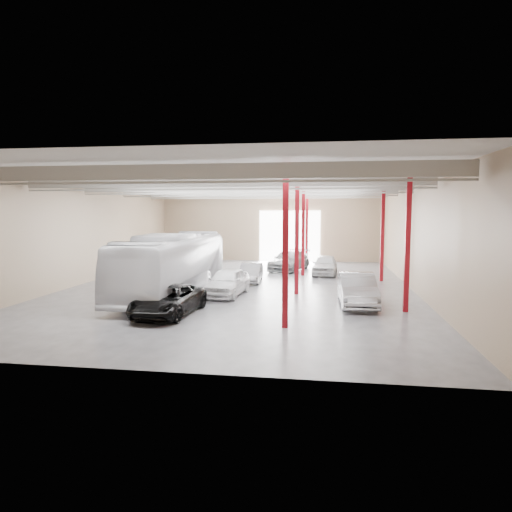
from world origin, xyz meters
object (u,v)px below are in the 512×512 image
(car_row_a, at_px, (227,282))
(car_right_far, at_px, (325,265))
(car_row_b, at_px, (251,273))
(coach_bus, at_px, (173,264))
(car_row_c, at_px, (289,261))
(car_right_near, at_px, (357,289))
(black_sedan, at_px, (168,300))

(car_row_a, height_order, car_right_far, car_row_a)
(car_row_b, bearing_deg, coach_bus, -127.84)
(car_row_c, distance_m, car_right_far, 3.78)
(car_right_near, distance_m, car_right_far, 11.58)
(car_row_b, xyz_separation_m, car_right_near, (6.88, -6.95, 0.19))
(black_sedan, xyz_separation_m, car_right_near, (9.20, 3.71, 0.14))
(black_sedan, distance_m, car_row_b, 10.91)
(car_row_a, distance_m, car_row_b, 5.23)
(coach_bus, height_order, car_row_c, coach_bus)
(coach_bus, height_order, car_row_b, coach_bus)
(black_sedan, distance_m, car_right_far, 16.92)
(car_row_c, height_order, car_right_near, car_right_near)
(car_row_b, xyz_separation_m, car_right_far, (5.18, 4.51, 0.11))
(car_right_near, bearing_deg, car_row_c, 106.80)
(car_row_c, relative_size, car_right_far, 1.23)
(coach_bus, height_order, car_right_far, coach_bus)
(coach_bus, distance_m, car_row_b, 6.78)
(coach_bus, xyz_separation_m, black_sedan, (1.50, -5.18, -1.12))
(black_sedan, relative_size, car_right_near, 0.99)
(black_sedan, height_order, car_right_near, car_right_near)
(coach_bus, relative_size, car_right_far, 2.90)
(coach_bus, distance_m, car_row_c, 13.71)
(coach_bus, relative_size, car_row_a, 2.78)
(car_row_c, xyz_separation_m, car_right_far, (3.00, -2.29, -0.04))
(car_row_c, bearing_deg, car_right_near, -55.37)
(car_row_c, height_order, car_right_far, car_row_c)
(car_row_c, bearing_deg, car_right_far, -21.64)
(coach_bus, bearing_deg, car_row_a, 5.01)
(coach_bus, xyz_separation_m, car_row_c, (6.00, 12.28, -1.03))
(car_row_b, bearing_deg, car_row_a, -99.41)
(car_row_a, bearing_deg, car_row_b, 88.45)
(coach_bus, bearing_deg, black_sedan, -73.81)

